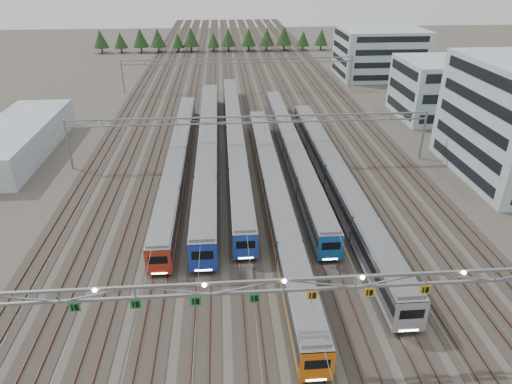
{
  "coord_description": "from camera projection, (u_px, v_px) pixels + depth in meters",
  "views": [
    {
      "loc": [
        -4.19,
        -27.4,
        29.6
      ],
      "look_at": [
        -0.39,
        23.01,
        3.5
      ],
      "focal_mm": 32.0,
      "sensor_mm": 36.0,
      "label": 1
    }
  ],
  "objects": [
    {
      "name": "depot_bldg_north",
      "position": [
        380.0,
        53.0,
        124.27
      ],
      "size": [
        22.0,
        18.0,
        12.7
      ],
      "primitive_type": "cube",
      "color": "#91A2AD",
      "rests_on": "ground"
    },
    {
      "name": "gantry_mid",
      "position": [
        250.0,
        125.0,
        70.65
      ],
      "size": [
        56.36,
        0.36,
        8.0
      ],
      "color": "gray",
      "rests_on": "ground"
    },
    {
      "name": "west_shed",
      "position": [
        18.0,
        139.0,
        76.11
      ],
      "size": [
        10.0,
        30.0,
        5.0
      ],
      "primitive_type": "cube",
      "color": "#91A2AD",
      "rests_on": "ground"
    },
    {
      "name": "treeline",
      "position": [
        230.0,
        39.0,
        159.11
      ],
      "size": [
        93.8,
        5.6,
        7.02
      ],
      "color": "#332114",
      "rests_on": "ground"
    },
    {
      "name": "gantry_far",
      "position": [
        238.0,
        65.0,
        110.52
      ],
      "size": [
        56.36,
        0.36,
        8.0
      ],
      "color": "gray",
      "rests_on": "ground"
    },
    {
      "name": "train_a",
      "position": [
        179.0,
        157.0,
        70.85
      ],
      "size": [
        2.69,
        55.92,
        3.5
      ],
      "color": "black",
      "rests_on": "ground"
    },
    {
      "name": "train_f",
      "position": [
        335.0,
        176.0,
        64.09
      ],
      "size": [
        2.95,
        57.04,
        3.85
      ],
      "color": "black",
      "rests_on": "ground"
    },
    {
      "name": "train_c",
      "position": [
        235.0,
        136.0,
        78.94
      ],
      "size": [
        2.77,
        68.87,
        3.6
      ],
      "color": "black",
      "rests_on": "ground"
    },
    {
      "name": "train_b",
      "position": [
        208.0,
        144.0,
        74.91
      ],
      "size": [
        3.02,
        64.4,
        3.94
      ],
      "color": "black",
      "rests_on": "ground"
    },
    {
      "name": "track_bed",
      "position": [
        236.0,
        71.0,
        126.06
      ],
      "size": [
        54.0,
        260.0,
        5.42
      ],
      "color": "#2D2823",
      "rests_on": "ground"
    },
    {
      "name": "train_e",
      "position": [
        292.0,
        148.0,
        73.87
      ],
      "size": [
        2.75,
        57.84,
        3.58
      ],
      "color": "black",
      "rests_on": "ground"
    },
    {
      "name": "depot_bldg_mid",
      "position": [
        435.0,
        89.0,
        92.49
      ],
      "size": [
        14.0,
        16.0,
        11.53
      ],
      "primitive_type": "cube",
      "color": "#91A2AD",
      "rests_on": "ground"
    },
    {
      "name": "gantry_near",
      "position": [
        283.0,
        289.0,
        34.78
      ],
      "size": [
        56.36,
        0.61,
        8.08
      ],
      "color": "gray",
      "rests_on": "ground"
    },
    {
      "name": "ground",
      "position": [
        281.0,
        355.0,
        38.14
      ],
      "size": [
        400.0,
        400.0,
        0.0
      ],
      "primitive_type": "plane",
      "color": "#47423A",
      "rests_on": "ground"
    },
    {
      "name": "train_d",
      "position": [
        274.0,
        190.0,
        60.64
      ],
      "size": [
        2.71,
        59.46,
        3.53
      ],
      "color": "black",
      "rests_on": "ground"
    }
  ]
}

